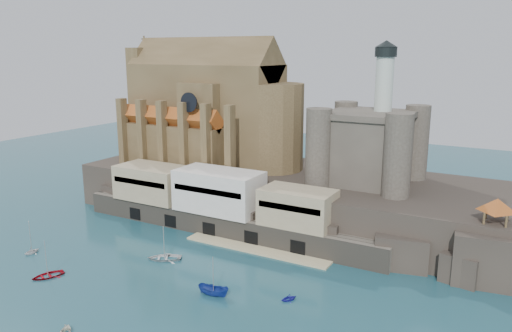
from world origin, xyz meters
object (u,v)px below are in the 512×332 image
object	(u,v)px
church	(212,113)
boat_2	(214,295)
pavilion	(497,207)
boat_0	(48,277)
castle_keep	(369,143)

from	to	relation	value
church	boat_2	bearing A→B (deg)	-55.74
pavilion	boat_0	size ratio (longest dim) A/B	1.22
boat_2	pavilion	bearing A→B (deg)	-60.02
castle_keep	pavilion	xyz separation A→B (m)	(25.92, -15.08, -5.59)
pavilion	castle_keep	bearing A→B (deg)	149.82
pavilion	boat_0	xyz separation A→B (m)	(-65.01, -35.36, -12.73)
church	pavilion	xyz separation A→B (m)	(66.13, -15.85, -9.40)
church	pavilion	bearing A→B (deg)	-13.48
boat_2	castle_keep	bearing A→B (deg)	-20.86
church	pavilion	world-z (taller)	church
castle_keep	boat_2	size ratio (longest dim) A/B	5.57
church	boat_2	distance (m)	56.39
pavilion	boat_2	bearing A→B (deg)	-143.81
castle_keep	boat_0	xyz separation A→B (m)	(-39.08, -50.43, -18.31)
castle_keep	boat_0	distance (m)	66.38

